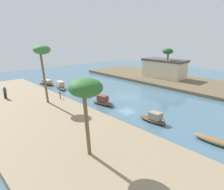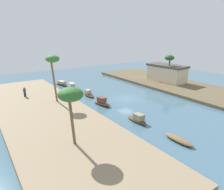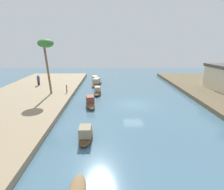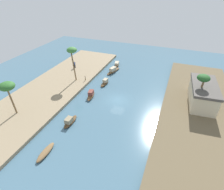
{
  "view_description": "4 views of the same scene",
  "coord_description": "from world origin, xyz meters",
  "px_view_note": "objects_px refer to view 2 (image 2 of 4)",
  "views": [
    {
      "loc": [
        23.03,
        -23.16,
        9.44
      ],
      "look_at": [
        0.69,
        -3.79,
        1.09
      ],
      "focal_mm": 34.67,
      "sensor_mm": 36.0,
      "label": 1
    },
    {
      "loc": [
        28.81,
        -22.31,
        11.47
      ],
      "look_at": [
        -0.32,
        -2.8,
        1.03
      ],
      "focal_mm": 33.81,
      "sensor_mm": 36.0,
      "label": 2
    },
    {
      "loc": [
        23.73,
        -3.17,
        7.67
      ],
      "look_at": [
        -0.44,
        -2.76,
        1.14
      ],
      "focal_mm": 31.39,
      "sensor_mm": 36.0,
      "label": 3
    },
    {
      "loc": [
        28.19,
        9.69,
        20.21
      ],
      "look_at": [
        0.24,
        -1.1,
        1.11
      ],
      "focal_mm": 29.4,
      "sensor_mm": 36.0,
      "label": 4
    }
  ],
  "objects_px": {
    "palm_tree_left_far": "(71,96)",
    "riverside_building": "(167,73)",
    "person_on_near_bank": "(25,93)",
    "sampan_downstream_large": "(179,140)",
    "palm_tree_right_tall": "(169,59)",
    "palm_tree_left_near": "(53,61)",
    "sampan_upstream_small": "(102,102)",
    "sampan_foreground": "(89,94)",
    "sampan_with_red_awning": "(62,84)",
    "mooring_post": "(68,95)",
    "sampan_with_tall_canopy": "(72,87)",
    "sampan_open_hull": "(138,119)"
  },
  "relations": [
    {
      "from": "palm_tree_left_far",
      "to": "riverside_building",
      "type": "xyz_separation_m",
      "value": [
        -14.79,
        29.86,
        -3.2
      ]
    },
    {
      "from": "palm_tree_left_far",
      "to": "person_on_near_bank",
      "type": "bearing_deg",
      "value": -179.14
    },
    {
      "from": "sampan_downstream_large",
      "to": "palm_tree_right_tall",
      "type": "distance_m",
      "value": 27.19
    },
    {
      "from": "sampan_downstream_large",
      "to": "palm_tree_left_near",
      "type": "xyz_separation_m",
      "value": [
        -19.47,
        -6.87,
        6.94
      ]
    },
    {
      "from": "sampan_upstream_small",
      "to": "palm_tree_left_near",
      "type": "bearing_deg",
      "value": -136.71
    },
    {
      "from": "sampan_downstream_large",
      "to": "palm_tree_left_far",
      "type": "height_order",
      "value": "palm_tree_left_far"
    },
    {
      "from": "palm_tree_left_near",
      "to": "sampan_foreground",
      "type": "bearing_deg",
      "value": 101.71
    },
    {
      "from": "sampan_with_red_awning",
      "to": "palm_tree_left_far",
      "type": "distance_m",
      "value": 28.7
    },
    {
      "from": "person_on_near_bank",
      "to": "riverside_building",
      "type": "xyz_separation_m",
      "value": [
        5.38,
        30.17,
        1.22
      ]
    },
    {
      "from": "mooring_post",
      "to": "palm_tree_left_near",
      "type": "height_order",
      "value": "palm_tree_left_near"
    },
    {
      "from": "sampan_with_tall_canopy",
      "to": "palm_tree_left_near",
      "type": "height_order",
      "value": "palm_tree_left_near"
    },
    {
      "from": "sampan_open_hull",
      "to": "sampan_upstream_small",
      "type": "relative_size",
      "value": 0.89
    },
    {
      "from": "sampan_downstream_large",
      "to": "sampan_upstream_small",
      "type": "distance_m",
      "value": 15.05
    },
    {
      "from": "person_on_near_bank",
      "to": "riverside_building",
      "type": "distance_m",
      "value": 30.67
    },
    {
      "from": "palm_tree_left_near",
      "to": "sampan_upstream_small",
      "type": "bearing_deg",
      "value": 54.52
    },
    {
      "from": "sampan_downstream_large",
      "to": "sampan_with_red_awning",
      "type": "height_order",
      "value": "sampan_with_red_awning"
    },
    {
      "from": "sampan_foreground",
      "to": "sampan_upstream_small",
      "type": "bearing_deg",
      "value": -3.74
    },
    {
      "from": "palm_tree_left_near",
      "to": "sampan_open_hull",
      "type": "bearing_deg",
      "value": 27.13
    },
    {
      "from": "sampan_foreground",
      "to": "palm_tree_left_near",
      "type": "relative_size",
      "value": 0.46
    },
    {
      "from": "sampan_foreground",
      "to": "riverside_building",
      "type": "distance_m",
      "value": 19.97
    },
    {
      "from": "sampan_open_hull",
      "to": "mooring_post",
      "type": "relative_size",
      "value": 3.22
    },
    {
      "from": "person_on_near_bank",
      "to": "sampan_upstream_small",
      "type": "bearing_deg",
      "value": -24.81
    },
    {
      "from": "sampan_upstream_small",
      "to": "palm_tree_left_near",
      "type": "distance_m",
      "value": 10.17
    },
    {
      "from": "sampan_with_tall_canopy",
      "to": "sampan_with_red_awning",
      "type": "distance_m",
      "value": 4.42
    },
    {
      "from": "sampan_downstream_large",
      "to": "palm_tree_left_far",
      "type": "xyz_separation_m",
      "value": [
        -5.06,
        -10.11,
        5.43
      ]
    },
    {
      "from": "mooring_post",
      "to": "sampan_upstream_small",
      "type": "bearing_deg",
      "value": 37.99
    },
    {
      "from": "person_on_near_bank",
      "to": "sampan_with_tall_canopy",
      "type": "bearing_deg",
      "value": 34.07
    },
    {
      "from": "sampan_with_red_awning",
      "to": "riverside_building",
      "type": "height_order",
      "value": "riverside_building"
    },
    {
      "from": "sampan_with_tall_canopy",
      "to": "palm_tree_left_far",
      "type": "relative_size",
      "value": 0.88
    },
    {
      "from": "sampan_open_hull",
      "to": "palm_tree_left_far",
      "type": "xyz_separation_m",
      "value": [
        1.5,
        -9.85,
        5.25
      ]
    },
    {
      "from": "palm_tree_right_tall",
      "to": "riverside_building",
      "type": "relative_size",
      "value": 0.66
    },
    {
      "from": "palm_tree_left_far",
      "to": "sampan_with_red_awning",
      "type": "bearing_deg",
      "value": 161.52
    },
    {
      "from": "palm_tree_left_near",
      "to": "mooring_post",
      "type": "bearing_deg",
      "value": 102.66
    },
    {
      "from": "mooring_post",
      "to": "palm_tree_right_tall",
      "type": "distance_m",
      "value": 23.99
    },
    {
      "from": "mooring_post",
      "to": "palm_tree_left_far",
      "type": "relative_size",
      "value": 0.18
    },
    {
      "from": "sampan_foreground",
      "to": "sampan_open_hull",
      "type": "bearing_deg",
      "value": 1.15
    },
    {
      "from": "sampan_open_hull",
      "to": "sampan_with_red_awning",
      "type": "relative_size",
      "value": 0.79
    },
    {
      "from": "sampan_open_hull",
      "to": "palm_tree_right_tall",
      "type": "height_order",
      "value": "palm_tree_right_tall"
    },
    {
      "from": "sampan_with_red_awning",
      "to": "riverside_building",
      "type": "relative_size",
      "value": 0.48
    },
    {
      "from": "palm_tree_left_near",
      "to": "sampan_with_red_awning",
      "type": "bearing_deg",
      "value": 155.22
    },
    {
      "from": "palm_tree_left_near",
      "to": "palm_tree_right_tall",
      "type": "distance_m",
      "value": 25.88
    },
    {
      "from": "person_on_near_bank",
      "to": "palm_tree_left_near",
      "type": "bearing_deg",
      "value": -36.98
    },
    {
      "from": "sampan_with_tall_canopy",
      "to": "sampan_upstream_small",
      "type": "bearing_deg",
      "value": 13.65
    },
    {
      "from": "riverside_building",
      "to": "person_on_near_bank",
      "type": "bearing_deg",
      "value": -104.08
    },
    {
      "from": "sampan_with_tall_canopy",
      "to": "person_on_near_bank",
      "type": "xyz_separation_m",
      "value": [
        2.21,
        -9.84,
        0.79
      ]
    },
    {
      "from": "sampan_open_hull",
      "to": "palm_tree_left_near",
      "type": "height_order",
      "value": "palm_tree_left_near"
    },
    {
      "from": "sampan_open_hull",
      "to": "mooring_post",
      "type": "bearing_deg",
      "value": -162.92
    },
    {
      "from": "sampan_with_tall_canopy",
      "to": "person_on_near_bank",
      "type": "bearing_deg",
      "value": -63.35
    },
    {
      "from": "sampan_with_red_awning",
      "to": "mooring_post",
      "type": "height_order",
      "value": "mooring_post"
    },
    {
      "from": "sampan_downstream_large",
      "to": "palm_tree_left_far",
      "type": "distance_m",
      "value": 12.54
    }
  ]
}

